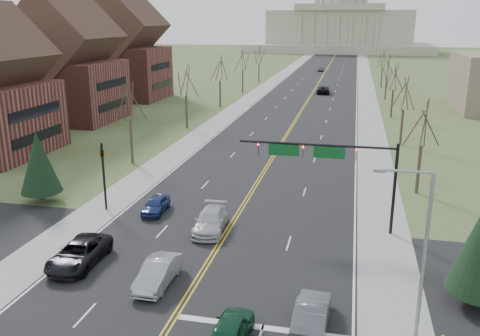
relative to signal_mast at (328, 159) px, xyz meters
The scene contains 34 objects.
ground 16.46m from the signal_mast, 118.88° to the right, with size 600.00×600.00×0.00m, color #485B2D.
road 96.96m from the signal_mast, 94.41° to the left, with size 20.00×380.00×0.01m, color black.
cross_road 12.03m from the signal_mast, 134.80° to the right, with size 120.00×14.00×0.01m, color black.
sidewalk_left 98.61m from the signal_mast, 101.39° to the left, with size 4.00×380.00×0.03m, color gray.
sidewalk_right 96.78m from the signal_mast, 87.30° to the left, with size 4.00×380.00×0.03m, color gray.
center_line 96.96m from the signal_mast, 94.41° to the left, with size 0.42×380.00×0.01m, color gold.
edge_line_left 98.20m from the signal_mast, 100.13° to the left, with size 0.15×380.00×0.01m, color silver.
edge_line_right 96.70m from the signal_mast, 88.60° to the left, with size 0.15×380.00×0.01m, color silver.
stop_bar 15.79m from the signal_mast, 99.57° to the right, with size 9.50×0.50×0.01m, color silver.
capitol 236.68m from the signal_mast, 91.80° to the left, with size 90.00×60.00×50.00m.
signal_mast is the anchor object (origin of this frame).
signal_left 19.06m from the signal_mast, behind, with size 0.32×0.36×6.00m.
street_light 14.51m from the signal_mast, 68.59° to the right, with size 2.90×0.25×9.07m.
tree_r_0 13.26m from the signal_mast, 52.51° to the left, with size 3.74×3.74×8.50m.
tree_l_0 27.17m from the signal_mast, 147.71° to the left, with size 3.96×3.96×9.00m.
tree_r_1 31.56m from the signal_mast, 75.21° to the left, with size 3.74×3.74×8.50m.
tree_l_1 41.45m from the signal_mast, 123.63° to the left, with size 3.96×3.96×9.00m.
tree_r_2 51.15m from the signal_mast, 80.94° to the left, with size 3.74×3.74×8.50m.
tree_l_2 59.15m from the signal_mast, 112.83° to the left, with size 3.96×3.96×9.00m.
tree_r_3 70.96m from the signal_mast, 83.48° to the left, with size 3.74×3.74×8.50m.
tree_l_3 77.96m from the signal_mast, 107.12° to the left, with size 3.96×3.96×9.00m.
tree_r_4 90.86m from the signal_mast, 84.91° to the left, with size 3.74×3.74×8.50m.
tree_l_4 97.25m from the signal_mast, 103.65° to the left, with size 3.96×3.96×9.00m.
conifer_l 25.53m from the signal_mast, behind, with size 3.64×3.64×6.50m.
bldg_left_mid 56.81m from the signal_mast, 139.96° to the left, with size 15.10×14.28×20.75m.
bldg_left_far 75.76m from the signal_mast, 126.91° to the left, with size 17.10×14.28×23.25m.
car_nb_inner_lead 17.37m from the signal_mast, 103.25° to the right, with size 1.81×4.51×1.54m, color #0E3E23.
car_nb_outer_lead 14.71m from the signal_mast, 89.51° to the right, with size 1.72×4.94×1.63m, color #54575C.
car_sb_inner_lead 15.70m from the signal_mast, 130.53° to the right, with size 1.67×4.79×1.58m, color #96999E.
car_sb_outer_lead 19.38m from the signal_mast, 148.00° to the right, with size 2.67×5.80×1.61m, color black.
car_sb_inner_second 10.37m from the signal_mast, 164.62° to the right, with size 2.25×5.53×1.60m, color #B6B6B6.
car_sb_outer_second 15.27m from the signal_mast, behind, with size 1.64×4.06×1.38m, color navy.
car_far_nb 77.30m from the signal_mast, 93.74° to the left, with size 2.76×5.99×1.66m, color black.
car_far_sb 127.26m from the signal_mast, 94.09° to the left, with size 1.67×4.16×1.42m, color #54565C.
Camera 1 is at (9.01, -24.59, 16.06)m, focal length 38.00 mm.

